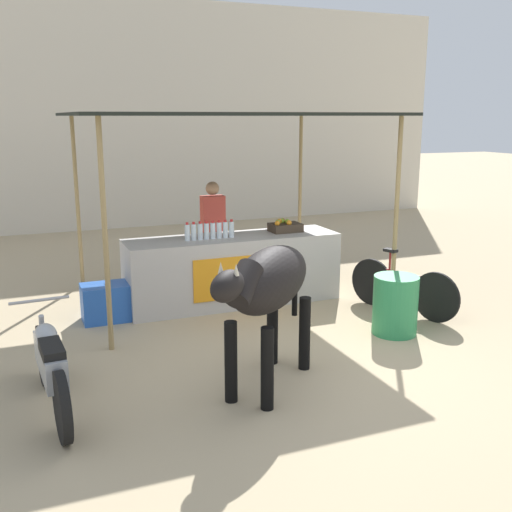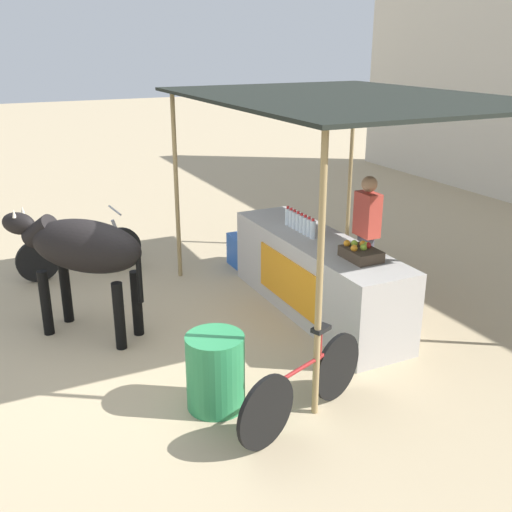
# 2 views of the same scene
# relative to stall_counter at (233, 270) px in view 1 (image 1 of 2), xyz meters

# --- Properties ---
(ground_plane) EXTENTS (60.00, 60.00, 0.00)m
(ground_plane) POSITION_rel_stall_counter_xyz_m (0.00, -2.20, -0.48)
(ground_plane) COLOR tan
(building_wall_far) EXTENTS (16.00, 0.50, 5.21)m
(building_wall_far) POSITION_rel_stall_counter_xyz_m (0.00, 6.71, 2.12)
(building_wall_far) COLOR beige
(building_wall_far) RESTS_ON ground
(stall_counter) EXTENTS (3.00, 0.82, 0.96)m
(stall_counter) POSITION_rel_stall_counter_xyz_m (0.00, 0.00, 0.00)
(stall_counter) COLOR #B2ADA8
(stall_counter) RESTS_ON ground
(stall_awning) EXTENTS (4.20, 3.20, 2.64)m
(stall_awning) POSITION_rel_stall_counter_xyz_m (0.00, 0.30, 2.05)
(stall_awning) COLOR black
(stall_awning) RESTS_ON ground
(water_bottle_row) EXTENTS (0.70, 0.07, 0.25)m
(water_bottle_row) POSITION_rel_stall_counter_xyz_m (-0.35, -0.05, 0.59)
(water_bottle_row) COLOR silver
(water_bottle_row) RESTS_ON stall_counter
(fruit_crate) EXTENTS (0.44, 0.32, 0.18)m
(fruit_crate) POSITION_rel_stall_counter_xyz_m (0.82, 0.05, 0.55)
(fruit_crate) COLOR #3F3326
(fruit_crate) RESTS_ON stall_counter
(vendor_behind_counter) EXTENTS (0.34, 0.22, 1.65)m
(vendor_behind_counter) POSITION_rel_stall_counter_xyz_m (-0.04, 0.75, 0.37)
(vendor_behind_counter) COLOR #383842
(vendor_behind_counter) RESTS_ON ground
(cooler_box) EXTENTS (0.60, 0.44, 0.48)m
(cooler_box) POSITION_rel_stall_counter_xyz_m (-1.79, -0.10, -0.24)
(cooler_box) COLOR blue
(cooler_box) RESTS_ON ground
(water_barrel) EXTENTS (0.54, 0.54, 0.72)m
(water_barrel) POSITION_rel_stall_counter_xyz_m (1.40, -1.91, -0.12)
(water_barrel) COLOR #2D8C51
(water_barrel) RESTS_ON ground
(cow) EXTENTS (1.57, 1.52, 1.44)m
(cow) POSITION_rel_stall_counter_xyz_m (-0.62, -2.68, 0.55)
(cow) COLOR black
(cow) RESTS_ON ground
(motorcycle_parked) EXTENTS (0.55, 1.80, 0.90)m
(motorcycle_parked) POSITION_rel_stall_counter_xyz_m (-2.60, -2.38, -0.05)
(motorcycle_parked) COLOR black
(motorcycle_parked) RESTS_ON ground
(bicycle_leaning) EXTENTS (0.64, 1.56, 0.85)m
(bicycle_leaning) POSITION_rel_stall_counter_xyz_m (1.94, -1.29, -0.13)
(bicycle_leaning) COLOR black
(bicycle_leaning) RESTS_ON ground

